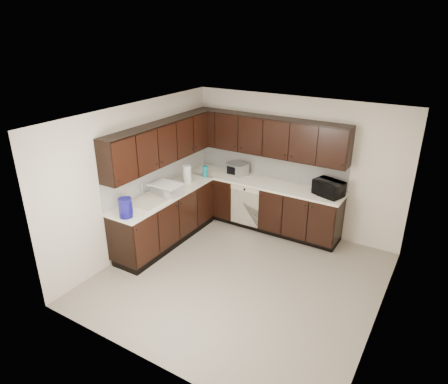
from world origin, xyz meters
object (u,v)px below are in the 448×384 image
object	(u,v)px
microwave	(328,188)
toaster_oven	(237,169)
sink	(153,203)
storage_bin	(166,189)
blue_pitcher	(125,208)

from	to	relation	value
microwave	toaster_oven	size ratio (longest dim) A/B	1.31
sink	microwave	world-z (taller)	microwave
sink	storage_bin	distance (m)	0.34
sink	storage_bin	size ratio (longest dim) A/B	1.72
microwave	sink	bearing A→B (deg)	-127.12
toaster_oven	storage_bin	bearing A→B (deg)	-98.07
sink	storage_bin	world-z (taller)	sink
sink	blue_pitcher	bearing A→B (deg)	-83.42
storage_bin	blue_pitcher	distance (m)	0.99
microwave	blue_pitcher	xyz separation A→B (m)	(-2.35, -2.38, 0.02)
blue_pitcher	toaster_oven	bearing A→B (deg)	94.92
toaster_oven	blue_pitcher	world-z (taller)	blue_pitcher
storage_bin	blue_pitcher	bearing A→B (deg)	-88.81
sink	microwave	size ratio (longest dim) A/B	1.70
sink	toaster_oven	world-z (taller)	sink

